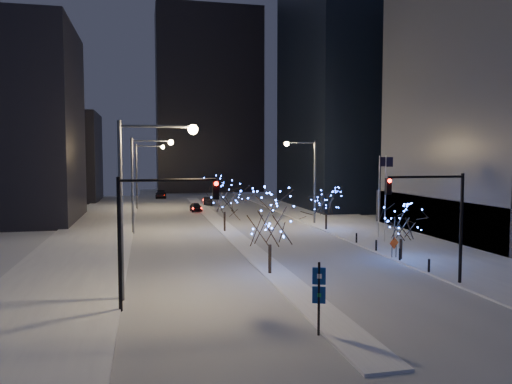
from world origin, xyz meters
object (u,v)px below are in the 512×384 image
object	(u,v)px
street_lamp_w_far	(144,167)
street_lamp_w_near	(140,184)
car_near	(196,207)
holiday_tree_median_far	(225,196)
holiday_tree_median_near	(270,220)
traffic_signal_east	(439,210)
traffic_signal_west	(150,220)
street_lamp_w_mid	(143,172)
holiday_tree_plaza_near	(401,223)
wayfinding_sign	(319,291)
construction_sign	(394,245)
holiday_tree_plaza_far	(326,202)
street_lamp_east	(307,170)
car_far	(161,194)
car_mid	(208,201)

from	to	relation	value
street_lamp_w_far	street_lamp_w_near	bearing A→B (deg)	-90.00
car_near	holiday_tree_median_far	size ratio (longest dim) A/B	0.67
street_lamp_w_near	holiday_tree_median_near	xyz separation A→B (m)	(8.44, 4.07, -2.72)
traffic_signal_east	street_lamp_w_near	bearing A→B (deg)	176.79
street_lamp_w_far	traffic_signal_west	world-z (taller)	street_lamp_w_far
street_lamp_w_mid	holiday_tree_plaza_near	size ratio (longest dim) A/B	2.35
wayfinding_sign	street_lamp_w_far	bearing A→B (deg)	118.17
traffic_signal_west	wayfinding_sign	size ratio (longest dim) A/B	2.10
traffic_signal_east	construction_sign	bearing A→B (deg)	80.48
holiday_tree_plaza_far	traffic_signal_east	bearing A→B (deg)	-93.77
street_lamp_w_mid	construction_sign	world-z (taller)	street_lamp_w_mid
street_lamp_east	holiday_tree_median_near	world-z (taller)	street_lamp_east
car_near	holiday_tree_median_far	world-z (taller)	holiday_tree_median_far
holiday_tree_median_near	holiday_tree_plaza_near	distance (m)	11.28
street_lamp_w_far	street_lamp_east	world-z (taller)	same
car_near	car_far	distance (m)	25.81
holiday_tree_median_near	street_lamp_east	bearing A→B (deg)	66.14
street_lamp_east	traffic_signal_east	bearing A→B (deg)	-92.26
street_lamp_east	holiday_tree_plaza_far	bearing A→B (deg)	-85.49
holiday_tree_plaza_far	traffic_signal_west	bearing A→B (deg)	-127.47
street_lamp_w_near	holiday_tree_median_far	distance (m)	25.42
street_lamp_w_far	car_near	bearing A→B (deg)	-34.78
street_lamp_east	car_mid	world-z (taller)	street_lamp_east
street_lamp_w_near	street_lamp_w_far	distance (m)	50.00
holiday_tree_plaza_near	holiday_tree_median_near	bearing A→B (deg)	-167.98
street_lamp_east	holiday_tree_plaza_near	bearing A→B (deg)	-88.89
street_lamp_east	wayfinding_sign	xyz separation A→B (m)	(-11.25, -35.55, -4.40)
street_lamp_east	traffic_signal_east	xyz separation A→B (m)	(-1.14, -29.00, -1.69)
traffic_signal_west	holiday_tree_median_far	size ratio (longest dim) A/B	1.22
holiday_tree_median_near	street_lamp_w_far	bearing A→B (deg)	100.41
car_near	car_mid	xyz separation A→B (m)	(3.00, 9.73, 0.02)
traffic_signal_west	construction_sign	bearing A→B (deg)	25.94
holiday_tree_plaza_near	car_far	bearing A→B (deg)	104.30
car_near	construction_sign	size ratio (longest dim) A/B	2.35
holiday_tree_median_near	wayfinding_sign	distance (m)	11.77
holiday_tree_median_far	wayfinding_sign	bearing A→B (deg)	-91.21
car_near	wayfinding_sign	distance (m)	52.41
construction_sign	street_lamp_w_far	bearing A→B (deg)	92.32
street_lamp_w_far	wayfinding_sign	bearing A→B (deg)	-82.31
traffic_signal_west	car_near	distance (m)	47.53
street_lamp_w_near	car_mid	distance (m)	55.86
holiday_tree_plaza_far	holiday_tree_plaza_near	bearing A→B (deg)	-90.00
street_lamp_w_far	holiday_tree_median_far	xyz separation A→B (m)	(8.44, -26.17, -2.64)
holiday_tree_plaza_far	wayfinding_sign	world-z (taller)	holiday_tree_plaza_far
holiday_tree_plaza_near	construction_sign	bearing A→B (deg)	106.06
car_near	car_mid	distance (m)	10.18
car_mid	holiday_tree_plaza_near	distance (m)	49.04
holiday_tree_plaza_near	holiday_tree_plaza_far	world-z (taller)	holiday_tree_plaza_far
construction_sign	car_near	bearing A→B (deg)	85.53
wayfinding_sign	construction_sign	bearing A→B (deg)	72.45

